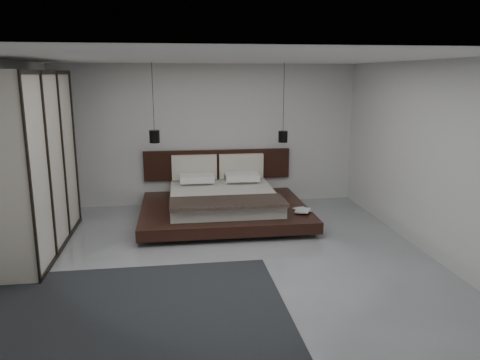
{
  "coord_description": "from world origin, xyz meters",
  "views": [
    {
      "loc": [
        -0.63,
        -6.33,
        2.59
      ],
      "look_at": [
        0.41,
        1.2,
        0.87
      ],
      "focal_mm": 35.0,
      "sensor_mm": 36.0,
      "label": 1
    }
  ],
  "objects": [
    {
      "name": "floor",
      "position": [
        0.0,
        0.0,
        0.0
      ],
      "size": [
        6.0,
        6.0,
        0.0
      ],
      "primitive_type": "plane",
      "color": "#95989D",
      "rests_on": "ground"
    },
    {
      "name": "ceiling",
      "position": [
        0.0,
        0.0,
        2.8
      ],
      "size": [
        6.0,
        6.0,
        0.0
      ],
      "primitive_type": "plane",
      "rotation": [
        3.14,
        0.0,
        0.0
      ],
      "color": "white",
      "rests_on": "wall_back"
    },
    {
      "name": "wall_back",
      "position": [
        0.0,
        3.0,
        1.4
      ],
      "size": [
        6.0,
        0.0,
        6.0
      ],
      "primitive_type": "plane",
      "rotation": [
        1.57,
        0.0,
        0.0
      ],
      "color": "silver",
      "rests_on": "floor"
    },
    {
      "name": "wall_front",
      "position": [
        0.0,
        -3.0,
        1.4
      ],
      "size": [
        6.0,
        0.0,
        6.0
      ],
      "primitive_type": "plane",
      "rotation": [
        -1.57,
        0.0,
        0.0
      ],
      "color": "silver",
      "rests_on": "floor"
    },
    {
      "name": "wall_right",
      "position": [
        3.0,
        0.0,
        1.4
      ],
      "size": [
        0.0,
        6.0,
        6.0
      ],
      "primitive_type": "plane",
      "rotation": [
        1.57,
        0.0,
        -1.57
      ],
      "color": "silver",
      "rests_on": "floor"
    },
    {
      "name": "lattice_screen",
      "position": [
        -2.95,
        2.45,
        1.3
      ],
      "size": [
        0.05,
        0.9,
        2.6
      ],
      "primitive_type": "cube",
      "color": "black",
      "rests_on": "floor"
    },
    {
      "name": "bed",
      "position": [
        0.2,
        1.9,
        0.3
      ],
      "size": [
        2.95,
        2.46,
        1.11
      ],
      "color": "black",
      "rests_on": "floor"
    },
    {
      "name": "book_lower",
      "position": [
        1.41,
        1.22,
        0.29
      ],
      "size": [
        0.3,
        0.35,
        0.03
      ],
      "primitive_type": "imported",
      "rotation": [
        0.0,
        0.0,
        0.28
      ],
      "color": "#99724C",
      "rests_on": "bed"
    },
    {
      "name": "book_upper",
      "position": [
        1.39,
        1.19,
        0.31
      ],
      "size": [
        0.35,
        0.39,
        0.02
      ],
      "primitive_type": "imported",
      "rotation": [
        0.0,
        0.0,
        -0.46
      ],
      "color": "#99724C",
      "rests_on": "book_lower"
    },
    {
      "name": "pendant_left",
      "position": [
        -1.02,
        2.38,
        1.48
      ],
      "size": [
        0.19,
        0.19,
        1.44
      ],
      "color": "black",
      "rests_on": "ceiling"
    },
    {
      "name": "pendant_right",
      "position": [
        1.41,
        2.38,
        1.43
      ],
      "size": [
        0.18,
        0.18,
        1.48
      ],
      "color": "black",
      "rests_on": "ceiling"
    },
    {
      "name": "wardrobe",
      "position": [
        -2.7,
        0.76,
        1.33
      ],
      "size": [
        0.64,
        2.7,
        2.65
      ],
      "color": "beige",
      "rests_on": "floor"
    },
    {
      "name": "rug",
      "position": [
        -1.2,
        -1.46,
        0.01
      ],
      "size": [
        3.54,
        2.54,
        0.02
      ],
      "primitive_type": "cube",
      "rotation": [
        0.0,
        0.0,
        0.01
      ],
      "color": "black",
      "rests_on": "floor"
    }
  ]
}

